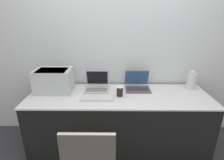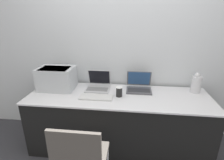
# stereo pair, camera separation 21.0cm
# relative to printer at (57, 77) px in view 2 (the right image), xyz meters

# --- Properties ---
(wall_back) EXTENTS (8.00, 0.05, 2.60)m
(wall_back) POSITION_rel_printer_xyz_m (0.81, 0.31, 0.41)
(wall_back) COLOR silver
(wall_back) RESTS_ON ground_plane
(table) EXTENTS (2.20, 0.70, 0.74)m
(table) POSITION_rel_printer_xyz_m (0.81, -0.11, -0.52)
(table) COLOR black
(table) RESTS_ON ground_plane
(printer) EXTENTS (0.45, 0.32, 0.29)m
(printer) POSITION_rel_printer_xyz_m (0.00, 0.00, 0.00)
(printer) COLOR #B2B7BC
(printer) RESTS_ON table
(laptop_left) EXTENTS (0.31, 0.30, 0.23)m
(laptop_left) POSITION_rel_printer_xyz_m (0.53, 0.06, -0.10)
(laptop_left) COLOR #B7B7BC
(laptop_left) RESTS_ON table
(laptop_right) EXTENTS (0.31, 0.30, 0.23)m
(laptop_right) POSITION_rel_printer_xyz_m (1.06, 0.09, -0.11)
(laptop_right) COLOR #4C4C51
(laptop_right) RESTS_ON table
(external_keyboard) EXTENTS (0.39, 0.16, 0.02)m
(external_keyboard) POSITION_rel_printer_xyz_m (0.56, -0.22, -0.15)
(external_keyboard) COLOR silver
(external_keyboard) RESTS_ON table
(coffee_cup) EXTENTS (0.08, 0.08, 0.12)m
(coffee_cup) POSITION_rel_printer_xyz_m (0.82, -0.14, -0.10)
(coffee_cup) COLOR black
(coffee_cup) RESTS_ON table
(metal_pitcher) EXTENTS (0.12, 0.12, 0.26)m
(metal_pitcher) POSITION_rel_printer_xyz_m (1.76, 0.09, -0.04)
(metal_pitcher) COLOR silver
(metal_pitcher) RESTS_ON table
(chair) EXTENTS (0.41, 0.44, 0.88)m
(chair) POSITION_rel_printer_xyz_m (0.56, -0.92, -0.38)
(chair) COLOR #4C4742
(chair) RESTS_ON ground_plane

